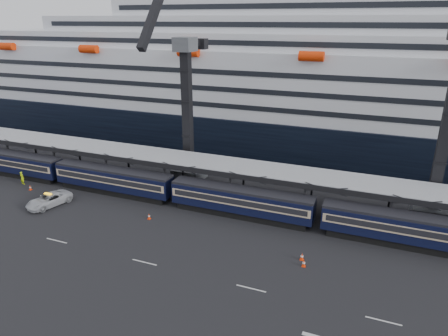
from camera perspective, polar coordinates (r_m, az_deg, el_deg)
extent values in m
plane|color=black|center=(43.10, 8.21, -14.27)|extent=(260.00, 260.00, 0.00)
cube|color=beige|center=(51.53, -22.78, -9.55)|extent=(3.00, 0.15, 0.02)
cube|color=beige|center=(44.70, -11.29, -13.06)|extent=(3.00, 0.15, 0.02)
cube|color=beige|center=(40.36, 3.90, -16.79)|extent=(3.00, 0.15, 0.02)
cube|color=beige|center=(39.35, 21.83, -19.62)|extent=(3.00, 0.15, 0.02)
cube|color=black|center=(75.11, -27.74, -0.54)|extent=(17.48, 2.40, 0.90)
cube|color=black|center=(74.56, -27.96, 0.75)|extent=(19.00, 2.80, 2.70)
cube|color=#C9B28E|center=(74.47, -28.00, 0.96)|extent=(18.62, 2.92, 1.05)
cube|color=black|center=(74.45, -28.01, 1.00)|extent=(17.86, 2.98, 0.70)
cube|color=black|center=(74.12, -28.15, 1.84)|extent=(19.00, 2.50, 0.35)
cube|color=black|center=(61.86, -15.37, -3.06)|extent=(17.48, 2.40, 0.90)
cube|color=black|center=(61.19, -15.52, -1.52)|extent=(19.00, 2.80, 2.70)
cube|color=#C9B28E|center=(61.08, -15.55, -1.26)|extent=(18.62, 2.92, 1.05)
cube|color=black|center=(61.06, -15.55, -1.21)|extent=(17.86, 2.98, 0.70)
cube|color=black|center=(60.66, -15.66, -0.20)|extent=(19.00, 2.50, 0.35)
cube|color=black|center=(53.03, 2.41, -6.39)|extent=(17.48, 2.40, 0.90)
cube|color=black|center=(52.24, 2.44, -4.63)|extent=(19.00, 2.80, 2.70)
cube|color=#C9B28E|center=(52.11, 2.45, -4.33)|extent=(18.62, 2.92, 1.05)
cube|color=black|center=(52.09, 2.45, -4.28)|extent=(17.86, 2.98, 0.70)
cube|color=black|center=(51.62, 2.47, -3.12)|extent=(19.00, 2.50, 0.35)
cube|color=black|center=(50.97, 24.46, -9.59)|extent=(17.48, 2.40, 0.90)
cube|color=black|center=(50.14, 24.76, -7.80)|extent=(19.00, 2.80, 2.70)
cube|color=#C9B28E|center=(50.01, 24.81, -7.50)|extent=(18.62, 2.92, 1.05)
cube|color=black|center=(49.99, 24.82, -7.45)|extent=(17.86, 2.98, 0.70)
cube|color=black|center=(49.50, 25.02, -6.27)|extent=(19.00, 2.50, 0.35)
cube|color=gray|center=(52.83, 12.17, -1.08)|extent=(130.00, 6.00, 0.25)
cube|color=black|center=(50.19, 11.53, -2.58)|extent=(130.00, 0.25, 0.70)
cube|color=black|center=(55.71, 12.69, -0.31)|extent=(130.00, 0.25, 0.70)
cube|color=black|center=(76.64, -28.35, 1.53)|extent=(0.25, 0.25, 5.40)
cube|color=black|center=(80.12, -25.39, 2.77)|extent=(0.25, 0.25, 5.40)
cube|color=black|center=(69.47, -22.94, 0.62)|extent=(0.25, 0.25, 5.40)
cube|color=black|center=(73.29, -19.97, 2.01)|extent=(0.25, 0.25, 5.40)
cube|color=black|center=(63.07, -16.38, -0.50)|extent=(0.25, 0.25, 5.40)
cube|color=black|center=(67.26, -13.52, 1.09)|extent=(0.25, 0.25, 5.40)
cube|color=black|center=(57.71, -8.46, -1.83)|extent=(0.25, 0.25, 5.40)
cube|color=black|center=(62.26, -5.92, -0.02)|extent=(0.25, 0.25, 5.40)
cube|color=black|center=(53.70, 0.86, -3.35)|extent=(0.25, 0.25, 5.40)
cube|color=black|center=(58.56, 2.81, -1.28)|extent=(0.25, 0.25, 5.40)
cube|color=black|center=(51.34, 11.38, -4.96)|extent=(0.25, 0.25, 5.40)
cube|color=black|center=(56.41, 12.47, -2.65)|extent=(0.25, 0.25, 5.40)
cube|color=black|center=(50.88, 22.55, -6.47)|extent=(0.25, 0.25, 5.40)
cube|color=black|center=(55.99, 22.59, -4.00)|extent=(0.25, 0.25, 5.40)
cube|color=black|center=(83.72, 15.97, 5.26)|extent=(200.00, 28.00, 7.00)
cube|color=silver|center=(81.86, 16.63, 11.68)|extent=(190.00, 26.88, 12.00)
cube|color=silver|center=(81.15, 17.19, 16.90)|extent=(160.00, 24.64, 3.00)
cube|color=black|center=(68.85, 16.16, 16.50)|extent=(153.60, 0.12, 0.90)
cube|color=silver|center=(81.05, 17.42, 19.01)|extent=(124.00, 21.84, 3.00)
cube|color=black|center=(70.14, 16.55, 18.98)|extent=(119.04, 0.12, 0.90)
cube|color=silver|center=(81.07, 17.66, 21.12)|extent=(90.00, 19.04, 3.00)
cube|color=black|center=(71.55, 16.94, 21.38)|extent=(86.40, 0.12, 0.90)
cylinder|color=red|center=(102.29, -28.60, 15.01)|extent=(4.00, 1.60, 1.60)
cylinder|color=red|center=(86.85, -18.74, 15.79)|extent=(4.00, 1.60, 1.60)
cylinder|color=red|center=(74.77, -5.12, 16.14)|extent=(4.00, 1.60, 1.60)
cylinder|color=red|center=(67.87, 12.39, 15.32)|extent=(4.00, 1.60, 1.60)
cube|color=#484B50|center=(64.69, -4.98, -0.79)|extent=(4.50, 4.50, 2.00)
cube|color=black|center=(61.77, -5.26, 7.88)|extent=(1.30, 1.30, 18.00)
cube|color=#484B50|center=(60.38, -5.58, 17.18)|extent=(2.60, 3.20, 2.00)
cube|color=black|center=(62.64, -4.49, 17.33)|extent=(0.90, 5.04, 0.90)
cube|color=black|center=(64.92, -3.47, 17.29)|extent=(2.20, 1.60, 1.60)
cube|color=#484B50|center=(58.20, 27.28, -5.67)|extent=(4.50, 4.50, 2.00)
cube|color=black|center=(54.70, 29.14, 4.77)|extent=(1.30, 1.30, 20.00)
imported|color=#B4B6BC|center=(60.68, -23.74, -4.19)|extent=(4.37, 6.71, 1.72)
imported|color=#C4EA0C|center=(70.14, -26.88, -1.28)|extent=(0.80, 0.57, 2.07)
cube|color=red|center=(67.61, -25.90, -2.82)|extent=(0.40, 0.40, 0.04)
cone|color=red|center=(67.47, -25.96, -2.51)|extent=(0.33, 0.33, 0.75)
cylinder|color=white|center=(67.47, -25.96, -2.51)|extent=(0.28, 0.28, 0.13)
cube|color=red|center=(60.06, -24.65, -5.47)|extent=(0.44, 0.44, 0.05)
cone|color=red|center=(59.89, -24.71, -5.09)|extent=(0.37, 0.37, 0.82)
cylinder|color=white|center=(59.89, -24.71, -5.09)|extent=(0.31, 0.31, 0.14)
cube|color=red|center=(53.26, -10.63, -7.14)|extent=(0.40, 0.40, 0.04)
cone|color=red|center=(53.08, -10.66, -6.76)|extent=(0.34, 0.34, 0.76)
cylinder|color=white|center=(53.08, -10.66, -6.76)|extent=(0.29, 0.29, 0.13)
cube|color=red|center=(45.06, 11.04, -12.72)|extent=(0.43, 0.43, 0.04)
cone|color=red|center=(44.83, 11.08, -12.27)|extent=(0.36, 0.36, 0.81)
cylinder|color=white|center=(44.83, 11.08, -12.27)|extent=(0.30, 0.30, 0.13)
cube|color=red|center=(44.06, 11.30, -13.59)|extent=(0.41, 0.41, 0.04)
cone|color=red|center=(43.84, 11.34, -13.15)|extent=(0.34, 0.34, 0.77)
cylinder|color=white|center=(43.84, 11.34, -13.15)|extent=(0.29, 0.29, 0.13)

